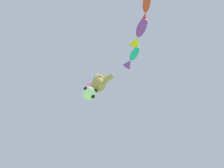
% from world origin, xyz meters
% --- Properties ---
extents(teddy_bear_kite, '(2.34, 1.03, 2.37)m').
position_xyz_m(teddy_bear_kite, '(-1.61, 3.69, 12.84)').
color(teddy_bear_kite, tan).
extents(soccer_ball_kite, '(1.06, 1.05, 0.97)m').
position_xyz_m(soccer_ball_kite, '(-2.17, 3.66, 11.63)').
color(soccer_ball_kite, white).
extents(fish_kite_teal, '(1.95, 1.55, 0.72)m').
position_xyz_m(fish_kite_teal, '(1.20, 3.94, 15.54)').
color(fish_kite_teal, '#19ADB2').
extents(fish_kite_violet, '(2.32, 2.18, 0.91)m').
position_xyz_m(fish_kite_violet, '(2.58, 2.56, 15.98)').
color(fish_kite_violet, purple).
extents(fish_kite_crimson, '(1.84, 2.33, 0.76)m').
position_xyz_m(fish_kite_crimson, '(3.93, 1.18, 16.43)').
color(fish_kite_crimson, red).
extents(diamond_kite, '(1.00, 0.87, 2.79)m').
position_xyz_m(diamond_kite, '(-2.69, 4.41, 15.10)').
color(diamond_kite, '#E53F9E').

